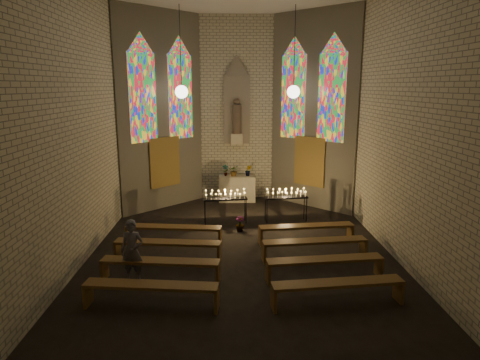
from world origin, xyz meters
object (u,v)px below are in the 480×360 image
object	(u,v)px
votive_stand_right	(286,195)
visitor	(132,251)
aisle_flower_pot	(240,224)
altar	(237,188)
votive_stand_left	(225,197)

from	to	relation	value
votive_stand_right	visitor	xyz separation A→B (m)	(-4.08, -4.36, -0.16)
aisle_flower_pot	visitor	xyz separation A→B (m)	(-2.53, -3.41, 0.50)
altar	votive_stand_right	size ratio (longest dim) A/B	0.97
aisle_flower_pot	votive_stand_right	world-z (taller)	votive_stand_right
altar	votive_stand_left	size ratio (longest dim) A/B	0.97
votive_stand_left	visitor	bearing A→B (deg)	-122.86
aisle_flower_pot	votive_stand_left	xyz separation A→B (m)	(-0.45, 0.80, 0.66)
aisle_flower_pot	votive_stand_right	distance (m)	1.93
altar	votive_stand_right	distance (m)	3.06
votive_stand_right	visitor	size ratio (longest dim) A/B	0.99
altar	votive_stand_left	distance (m)	2.81
votive_stand_right	visitor	distance (m)	5.98
votive_stand_right	votive_stand_left	bearing A→B (deg)	177.06
aisle_flower_pot	visitor	distance (m)	4.28
aisle_flower_pot	votive_stand_right	bearing A→B (deg)	31.66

